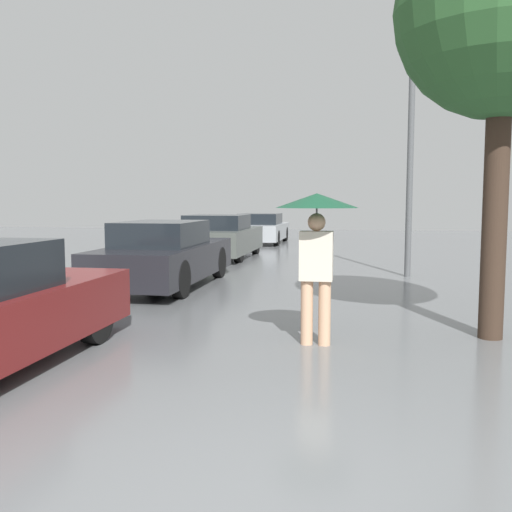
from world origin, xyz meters
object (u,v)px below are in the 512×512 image
parked_car_farthest (261,229)px  pedestrian (317,227)px  tree (503,13)px  street_lamp (410,158)px  parked_car_second (165,255)px  parked_car_third (219,237)px

parked_car_farthest → pedestrian: bearing=-78.1°
tree → street_lamp: bearing=95.3°
parked_car_second → tree: tree is taller
parked_car_third → tree: (5.58, -8.95, 3.19)m
parked_car_third → parked_car_farthest: parked_car_third is taller
tree → parked_car_third: bearing=121.9°
parked_car_farthest → parked_car_second: bearing=-89.8°
pedestrian → parked_car_third: size_ratio=0.43×
parked_car_third → street_lamp: bearing=-33.7°
pedestrian → parked_car_second: 5.21m
parked_car_second → tree: (5.27, -3.35, 3.19)m
parked_car_farthest → street_lamp: bearing=-62.4°
pedestrian → tree: (2.05, 0.69, 2.43)m
pedestrian → street_lamp: street_lamp is taller
parked_car_second → parked_car_third: (-0.31, 5.61, -0.00)m
parked_car_second → street_lamp: street_lamp is taller
pedestrian → tree: 3.26m
parked_car_farthest → parked_car_third: bearing=-92.6°
parked_car_second → tree: bearing=-32.4°
parked_car_second → street_lamp: size_ratio=0.96×
pedestrian → street_lamp: (1.53, 6.27, 1.21)m
parked_car_farthest → tree: (5.31, -14.74, 3.24)m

